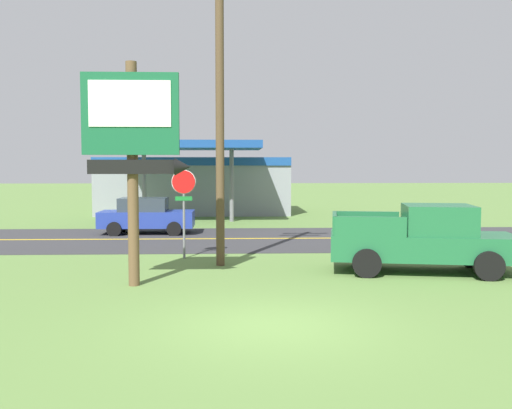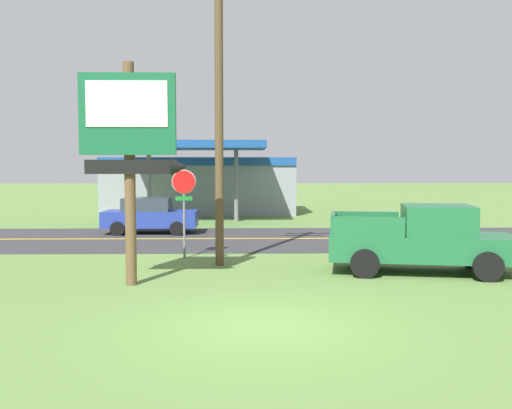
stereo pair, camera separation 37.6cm
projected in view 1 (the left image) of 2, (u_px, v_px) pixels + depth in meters
ground_plane at (272, 326)px, 10.91m from camera, size 180.00×180.00×0.00m
road_asphalt at (251, 239)px, 23.87m from camera, size 140.00×8.00×0.02m
road_centre_line at (251, 238)px, 23.86m from camera, size 126.00×0.20×0.01m
motel_sign at (134, 138)px, 14.22m from camera, size 2.70×0.54×5.70m
stop_sign at (184, 198)px, 18.75m from camera, size 0.80×0.08×2.95m
utility_pole at (220, 95)px, 17.19m from camera, size 2.01×0.26×9.83m
gas_station at (195, 183)px, 36.79m from camera, size 12.00×11.50×4.40m
pickup_green_parked_on_lawn at (424, 239)px, 16.33m from camera, size 5.46×2.90×1.96m
car_blue_near_lane at (146, 216)px, 25.62m from camera, size 4.20×2.00×1.64m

